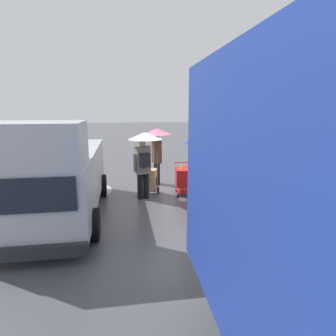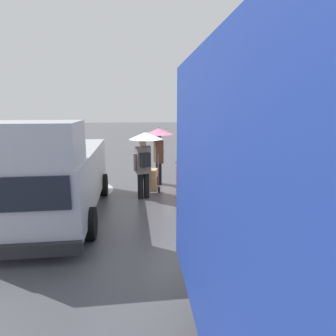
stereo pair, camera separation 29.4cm
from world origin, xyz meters
The scene contains 11 objects.
ground_plane centered at (0.00, 0.00, 0.00)m, with size 90.00×90.00×0.00m, color #4C4C51.
slush_patch_near_cluster centered at (3.67, -0.95, 0.00)m, with size 2.66×2.66×0.01m, color silver.
slush_patch_under_van centered at (4.36, 0.56, 0.00)m, with size 2.27×2.27×0.01m, color #ADAFB5.
cargo_van_parked_right centered at (3.46, 1.55, 1.18)m, with size 2.41×5.44×2.60m.
shopping_cart_vendor centered at (-0.08, -0.30, 0.57)m, with size 0.59×0.84×1.04m.
hand_dolly_boxes centered at (1.04, -0.32, 0.52)m, with size 0.62×0.78×1.32m.
pedestrian_pink_side centered at (1.22, 0.01, 1.57)m, with size 1.04×1.04×2.15m.
pedestrian_black_side centered at (-0.99, -1.40, 1.57)m, with size 1.04×1.04×2.15m.
pedestrian_white_side centered at (-0.30, 1.09, 1.58)m, with size 1.04×1.04×2.15m.
pedestrian_far_side centered at (0.71, -1.64, 1.58)m, with size 1.04×1.04×2.15m.
street_lamp centered at (-2.57, 1.98, 2.37)m, with size 0.28×0.28×3.86m.
Camera 2 is at (1.13, 8.94, 2.88)m, focal length 30.97 mm.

